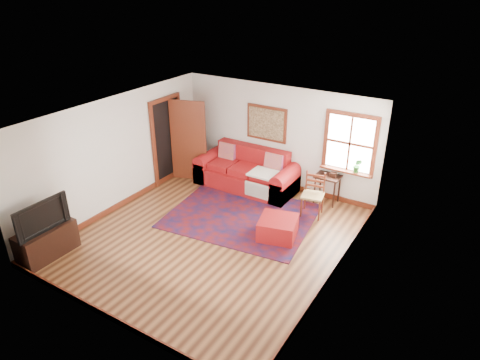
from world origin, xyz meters
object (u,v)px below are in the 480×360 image
Objects in this scene: ladder_back_chair at (313,193)px; media_cabinet at (47,242)px; red_leather_sofa at (247,174)px; red_ottoman at (278,228)px; side_table at (328,181)px.

media_cabinet is (-3.59, -4.01, -0.23)m from ladder_back_chair.
red_leather_sofa is 2.32× the size of media_cabinet.
side_table is at bearing 66.66° from red_ottoman.
red_leather_sofa is at bearing 167.90° from ladder_back_chair.
red_leather_sofa is 2.34m from red_ottoman.
ladder_back_chair is 5.39m from media_cabinet.
side_table reaches higher than red_ottoman.
ladder_back_chair is (-0.06, -0.67, -0.03)m from side_table.
red_ottoman is 0.75× the size of ladder_back_chair.
red_leather_sofa is 3.69× the size of side_table.
side_table reaches higher than media_cabinet.
red_leather_sofa is 3.44× the size of red_ottoman.
red_ottoman is 1.93m from side_table.
media_cabinet is at bearing -110.87° from red_leather_sofa.
side_table is at bearing 84.50° from ladder_back_chair.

